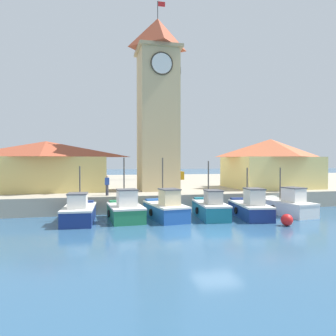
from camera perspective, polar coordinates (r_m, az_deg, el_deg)
ground_plane at (r=18.64m, az=8.42°, el=-11.47°), size 300.00×300.00×0.00m
quay_wharf at (r=45.88m, az=-4.73°, el=-3.05°), size 120.00×40.00×1.37m
fishing_boat_far_left at (r=22.78m, az=-15.25°, el=-7.41°), size 2.31×4.78×3.74m
fishing_boat_left_outer at (r=22.90m, az=-7.43°, el=-7.24°), size 2.39×4.32×4.34m
fishing_boat_left_inner at (r=23.15m, az=-0.39°, el=-7.12°), size 2.55×4.82×4.33m
fishing_boat_mid_left at (r=23.93m, az=7.41°, el=-6.91°), size 2.26×4.81×4.10m
fishing_boat_center at (r=24.59m, az=14.13°, el=-6.72°), size 2.54×5.25×3.60m
fishing_boat_mid_right at (r=26.74m, az=19.89°, el=-6.12°), size 2.60×5.14×3.58m
clock_tower at (r=31.18m, az=-1.79°, el=11.66°), size 3.97×3.97×17.59m
warehouse_left at (r=31.43m, az=-20.44°, el=0.39°), size 10.87×5.46×4.51m
warehouse_right at (r=35.29m, az=17.41°, el=0.88°), size 8.64×7.24×4.98m
port_crane_near at (r=49.00m, az=1.37°, el=6.65°), size 2.77×10.65×18.59m
mooring_buoy at (r=22.21m, az=20.00°, el=-8.49°), size 0.75×0.75×0.75m
dock_worker_near_tower at (r=26.27m, az=-10.56°, el=-2.90°), size 0.34×0.22×1.62m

